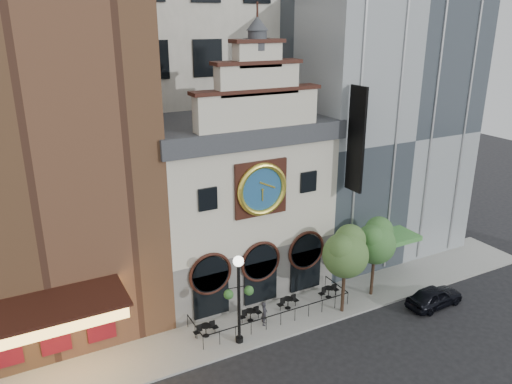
{
  "coord_description": "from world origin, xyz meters",
  "views": [
    {
      "loc": [
        -14.16,
        -22.14,
        18.58
      ],
      "look_at": [
        0.76,
        6.0,
        7.56
      ],
      "focal_mm": 35.0,
      "sensor_mm": 36.0,
      "label": 1
    }
  ],
  "objects": [
    {
      "name": "tree_right",
      "position": [
        7.67,
        1.54,
        4.29
      ],
      "size": [
        2.93,
        2.83,
        5.65
      ],
      "color": "#382619",
      "rests_on": "sidewalk"
    },
    {
      "name": "theater_building",
      "position": [
        -13.0,
        9.96,
        12.6
      ],
      "size": [
        14.0,
        15.6,
        25.0
      ],
      "color": "brown",
      "rests_on": "ground"
    },
    {
      "name": "cafe_railing",
      "position": [
        0.0,
        2.5,
        0.6
      ],
      "size": [
        10.6,
        2.6,
        0.9
      ],
      "primitive_type": null,
      "color": "black",
      "rests_on": "sidewalk"
    },
    {
      "name": "car_right",
      "position": [
        10.55,
        -1.53,
        0.73
      ],
      "size": [
        4.35,
        1.93,
        1.45
      ],
      "primitive_type": "imported",
      "rotation": [
        0.0,
        0.0,
        1.62
      ],
      "color": "black",
      "rests_on": "ground"
    },
    {
      "name": "retail_building",
      "position": [
        12.99,
        9.99,
        10.14
      ],
      "size": [
        14.0,
        14.4,
        20.0
      ],
      "color": "gray",
      "rests_on": "ground"
    },
    {
      "name": "tree_left",
      "position": [
        4.53,
        0.77,
        4.52
      ],
      "size": [
        3.09,
        2.98,
        5.96
      ],
      "color": "#382619",
      "rests_on": "sidewalk"
    },
    {
      "name": "clock_building",
      "position": [
        0.0,
        7.82,
        6.69
      ],
      "size": [
        12.6,
        8.78,
        18.65
      ],
      "color": "#605E5B",
      "rests_on": "ground"
    },
    {
      "name": "bistro_0",
      "position": [
        -4.65,
        2.37,
        0.61
      ],
      "size": [
        1.58,
        0.68,
        0.9
      ],
      "color": "black",
      "rests_on": "sidewalk"
    },
    {
      "name": "lamppost",
      "position": [
        -3.08,
        0.9,
        3.69
      ],
      "size": [
        1.82,
        0.75,
        5.72
      ],
      "rotation": [
        0.0,
        0.0,
        -0.14
      ],
      "color": "black",
      "rests_on": "sidewalk"
    },
    {
      "name": "office_tower",
      "position": [
        0.0,
        20.0,
        20.0
      ],
      "size": [
        20.0,
        16.0,
        40.0
      ],
      "primitive_type": "cube",
      "color": "silver",
      "rests_on": "ground"
    },
    {
      "name": "ground",
      "position": [
        0.0,
        0.0,
        0.0
      ],
      "size": [
        120.0,
        120.0,
        0.0
      ],
      "primitive_type": "plane",
      "color": "black",
      "rests_on": "ground"
    },
    {
      "name": "bistro_1",
      "position": [
        -1.48,
        2.55,
        0.61
      ],
      "size": [
        1.58,
        0.68,
        0.9
      ],
      "color": "black",
      "rests_on": "sidewalk"
    },
    {
      "name": "pedestrian",
      "position": [
        -0.87,
        1.79,
        0.94
      ],
      "size": [
        0.65,
        0.69,
        1.59
      ],
      "primitive_type": "imported",
      "rotation": [
        0.0,
        0.0,
        0.92
      ],
      "color": "#222227",
      "rests_on": "sidewalk"
    },
    {
      "name": "sidewalk",
      "position": [
        0.0,
        2.5,
        0.07
      ],
      "size": [
        44.0,
        5.0,
        0.15
      ],
      "primitive_type": "cube",
      "color": "gray",
      "rests_on": "ground"
    },
    {
      "name": "bistro_2",
      "position": [
        1.44,
        2.68,
        0.61
      ],
      "size": [
        1.58,
        0.68,
        0.9
      ],
      "color": "black",
      "rests_on": "sidewalk"
    },
    {
      "name": "bistro_3",
      "position": [
        4.69,
        2.55,
        0.61
      ],
      "size": [
        1.58,
        0.68,
        0.9
      ],
      "color": "black",
      "rests_on": "sidewalk"
    }
  ]
}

